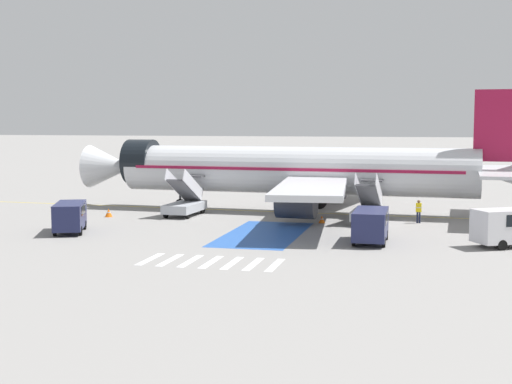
% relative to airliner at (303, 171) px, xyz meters
% --- Properties ---
extents(ground_plane, '(600.00, 600.00, 0.00)m').
position_rel_airliner_xyz_m(ground_plane, '(1.21, -0.36, -3.55)').
color(ground_plane, gray).
extents(apron_leadline_yellow, '(74.03, 3.42, 0.01)m').
position_rel_airliner_xyz_m(apron_leadline_yellow, '(-0.63, 0.03, -3.55)').
color(apron_leadline_yellow, gold).
rests_on(apron_leadline_yellow, ground_plane).
extents(apron_stand_patch_blue, '(5.11, 11.94, 0.01)m').
position_rel_airliner_xyz_m(apron_stand_patch_blue, '(-0.63, -11.99, -3.55)').
color(apron_stand_patch_blue, '#2856A8').
rests_on(apron_stand_patch_blue, ground_plane).
extents(apron_walkway_bar_0, '(0.44, 3.60, 0.01)m').
position_rel_airliner_xyz_m(apron_walkway_bar_0, '(-4.83, -22.24, -3.55)').
color(apron_walkway_bar_0, silver).
rests_on(apron_walkway_bar_0, ground_plane).
extents(apron_walkway_bar_1, '(0.44, 3.60, 0.01)m').
position_rel_airliner_xyz_m(apron_walkway_bar_1, '(-3.63, -22.24, -3.55)').
color(apron_walkway_bar_1, silver).
rests_on(apron_walkway_bar_1, ground_plane).
extents(apron_walkway_bar_2, '(0.44, 3.60, 0.01)m').
position_rel_airliner_xyz_m(apron_walkway_bar_2, '(-2.43, -22.24, -3.55)').
color(apron_walkway_bar_2, silver).
rests_on(apron_walkway_bar_2, ground_plane).
extents(apron_walkway_bar_3, '(0.44, 3.60, 0.01)m').
position_rel_airliner_xyz_m(apron_walkway_bar_3, '(-1.23, -22.24, -3.55)').
color(apron_walkway_bar_3, silver).
rests_on(apron_walkway_bar_3, ground_plane).
extents(apron_walkway_bar_4, '(0.44, 3.60, 0.01)m').
position_rel_airliner_xyz_m(apron_walkway_bar_4, '(-0.03, -22.24, -3.55)').
color(apron_walkway_bar_4, silver).
rests_on(apron_walkway_bar_4, ground_plane).
extents(apron_walkway_bar_5, '(0.44, 3.60, 0.01)m').
position_rel_airliner_xyz_m(apron_walkway_bar_5, '(1.17, -22.24, -3.55)').
color(apron_walkway_bar_5, silver).
rests_on(apron_walkway_bar_5, ground_plane).
extents(apron_walkway_bar_6, '(0.44, 3.60, 0.01)m').
position_rel_airliner_xyz_m(apron_walkway_bar_6, '(2.37, -22.24, -3.55)').
color(apron_walkway_bar_6, silver).
rests_on(apron_walkway_bar_6, ground_plane).
extents(airliner, '(40.59, 33.53, 10.20)m').
position_rel_airliner_xyz_m(airliner, '(0.00, 0.00, 0.00)').
color(airliner, silver).
rests_on(airliner, ground_plane).
extents(boarding_stairs_forward, '(2.41, 5.31, 3.99)m').
position_rel_airliner_xyz_m(boarding_stairs_forward, '(-9.09, -4.15, -2.57)').
color(boarding_stairs_forward, '#ADB2BA').
rests_on(boarding_stairs_forward, ground_plane).
extents(boarding_stairs_aft, '(2.41, 5.31, 3.97)m').
position_rel_airliner_xyz_m(boarding_stairs_aft, '(5.94, -4.80, -2.57)').
color(boarding_stairs_aft, '#ADB2BA').
rests_on(boarding_stairs_aft, ground_plane).
extents(fuel_tanker, '(8.59, 3.10, 3.38)m').
position_rel_airliner_xyz_m(fuel_tanker, '(8.11, 24.65, -1.85)').
color(fuel_tanker, '#38383D').
rests_on(fuel_tanker, ground_plane).
extents(service_van_0, '(3.33, 4.80, 2.08)m').
position_rel_airliner_xyz_m(service_van_0, '(-13.89, -14.56, -2.31)').
color(service_van_0, '#1E234C').
rests_on(service_van_0, ground_plane).
extents(service_van_1, '(2.06, 4.64, 2.12)m').
position_rel_airliner_xyz_m(service_van_1, '(6.81, -13.86, -2.28)').
color(service_van_1, '#1E234C').
rests_on(service_van_1, ground_plane).
extents(ground_crew_0, '(0.39, 0.49, 1.60)m').
position_rel_airliner_xyz_m(ground_crew_0, '(-1.16, -2.83, -2.64)').
color(ground_crew_0, black).
rests_on(ground_crew_0, ground_plane).
extents(ground_crew_1, '(0.44, 0.25, 1.77)m').
position_rel_airliner_xyz_m(ground_crew_1, '(9.66, -4.06, -2.53)').
color(ground_crew_1, '#191E38').
rests_on(ground_crew_1, ground_plane).
extents(traffic_cone_0, '(0.51, 0.51, 0.57)m').
position_rel_airliner_xyz_m(traffic_cone_0, '(2.49, -5.72, -3.27)').
color(traffic_cone_0, orange).
rests_on(traffic_cone_0, ground_plane).
extents(traffic_cone_1, '(0.44, 0.44, 0.49)m').
position_rel_airliner_xyz_m(traffic_cone_1, '(0.18, -3.22, -3.31)').
color(traffic_cone_1, orange).
rests_on(traffic_cone_1, ground_plane).
extents(traffic_cone_2, '(0.61, 0.61, 0.67)m').
position_rel_airliner_xyz_m(traffic_cone_2, '(-14.85, -6.34, -3.22)').
color(traffic_cone_2, orange).
rests_on(traffic_cone_2, ground_plane).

